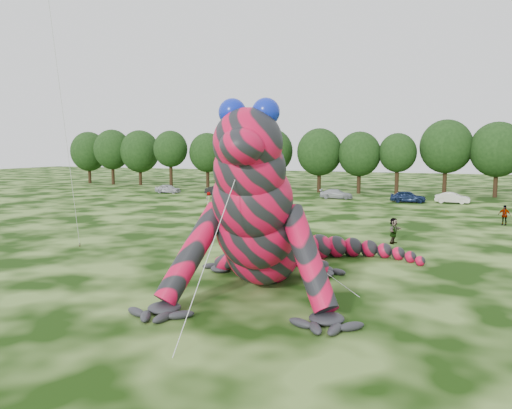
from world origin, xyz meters
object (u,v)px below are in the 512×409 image
object	(u,v)px
spectator_4	(209,199)
car_1	(219,190)
tree_8	(359,163)
tree_11	(497,160)
car_4	(408,197)
car_0	(168,189)
tree_6	(272,160)
car_3	(336,194)
tree_0	(89,158)
tree_7	(319,160)
tree_9	(397,164)
car_5	(453,198)
tree_4	(208,160)
car_2	(265,192)
tree_2	(140,158)
spectator_3	(504,215)
tree_3	(171,159)
tree_5	(243,158)
tree_10	(446,158)
tree_1	(112,157)
inflatable_gecko	(267,195)
spectator_1	(249,215)
spectator_5	(394,231)
flying_kite	(49,6)

from	to	relation	value
spectator_4	car_1	bearing A→B (deg)	-145.94
tree_8	tree_11	distance (m)	18.05
car_4	car_0	bearing A→B (deg)	86.09
tree_6	car_3	world-z (taller)	tree_6
tree_0	tree_7	world-z (taller)	tree_0
car_3	tree_9	bearing A→B (deg)	-42.69
tree_9	car_5	bearing A→B (deg)	-50.19
tree_7	car_5	world-z (taller)	tree_7
tree_8	tree_9	bearing A→B (deg)	3.89
tree_8	spectator_4	distance (m)	25.69
tree_4	car_5	world-z (taller)	tree_4
tree_0	car_2	distance (m)	41.22
tree_2	spectator_3	xyz separation A→B (m)	(55.82, -26.72, -3.95)
tree_3	spectator_4	distance (m)	28.72
tree_11	car_5	xyz separation A→B (m)	(-5.24, -9.82, -4.39)
tree_5	tree_10	bearing A→B (deg)	0.27
tree_5	spectator_3	world-z (taller)	tree_5
tree_2	tree_6	distance (m)	25.55
tree_1	tree_2	distance (m)	5.38
car_0	spectator_4	xyz separation A→B (m)	(12.81, -11.95, 0.16)
tree_10	car_2	distance (m)	25.50
inflatable_gecko	tree_5	bearing A→B (deg)	103.79
inflatable_gecko	tree_10	size ratio (longest dim) A/B	1.66
tree_2	car_1	bearing A→B (deg)	-28.22
spectator_3	spectator_1	xyz separation A→B (m)	(-20.60, -7.83, -0.05)
spectator_5	car_5	bearing A→B (deg)	7.58
tree_10	car_5	distance (m)	11.25
tree_6	tree_4	bearing A→B (deg)	170.47
tree_4	car_0	world-z (taller)	tree_4
tree_6	tree_11	size ratio (longest dim) A/B	0.94
tree_2	spectator_1	world-z (taller)	tree_2
tree_10	tree_9	bearing A→B (deg)	-168.98
car_0	car_2	size ratio (longest dim) A/B	0.82
tree_2	tree_5	xyz separation A→B (m)	(19.89, -0.33, 0.08)
tree_1	tree_3	distance (m)	12.68
tree_11	car_4	bearing A→B (deg)	-133.68
inflatable_gecko	spectator_5	world-z (taller)	inflatable_gecko
flying_kite	tree_10	distance (m)	56.29
spectator_3	spectator_5	xyz separation A→B (m)	(-7.93, -12.02, 0.04)
tree_5	tree_6	distance (m)	5.84
tree_9	spectator_1	world-z (taller)	tree_9
flying_kite	tree_1	xyz separation A→B (m)	(-35.90, 51.34, -9.54)
tree_4	tree_5	world-z (taller)	tree_5
tree_3	car_4	xyz separation A→B (m)	(39.20, -9.66, -4.00)
tree_3	tree_6	bearing A→B (deg)	-1.21
tree_4	spectator_5	xyz separation A→B (m)	(34.51, -38.70, -3.62)
tree_8	inflatable_gecko	bearing A→B (deg)	-85.06
spectator_4	spectator_5	xyz separation A→B (m)	(22.30, -15.24, 0.11)
tree_2	tree_5	distance (m)	19.90
tree_9	spectator_3	xyz separation A→B (m)	(11.74, -25.31, -3.47)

